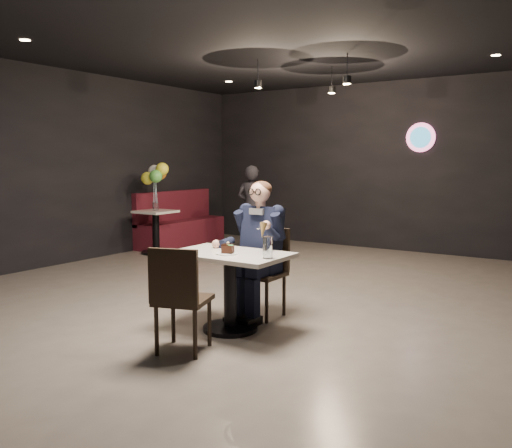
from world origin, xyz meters
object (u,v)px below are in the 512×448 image
Objects in this scene: chair_far at (262,273)px; sundae_glass at (268,247)px; passerby at (252,208)px; booth_bench at (181,218)px; side_table at (156,232)px; chair_near at (183,298)px; balloon_vase at (155,206)px; seated_man at (262,248)px; main_table at (230,292)px.

chair_far is 0.85m from sundae_glass.
passerby is at bearing 125.19° from chair_far.
passerby is (-2.91, 4.08, -0.09)m from sundae_glass.
booth_bench is 1.05m from side_table.
balloon_vase is at bearing 118.04° from chair_near.
booth_bench reaches higher than chair_far.
chair_far is at bearing -31.48° from balloon_vase.
chair_far is 6.09× the size of balloon_vase.
booth_bench is 1.49m from passerby.
seated_man is 0.95× the size of passerby.
passerby reaches higher than seated_man.
chair_far is 5.05m from booth_bench.
sundae_glass is at bearing -34.72° from balloon_vase.
chair_far is at bearing 110.94° from passerby.
main_table is at bearing -37.42° from side_table.
sundae_glass is at bearing -6.85° from main_table.
booth_bench is at bearing 136.08° from main_table.
side_table is (-4.05, 2.81, -0.48)m from sundae_glass.
main_table is at bearing 107.09° from passerby.
booth_bench reaches higher than balloon_vase.
chair_near reaches higher than balloon_vase.
balloon_vase is (-3.60, 2.75, 0.45)m from main_table.
seated_man is 5.05m from booth_bench.
side_table is at bearing -73.30° from booth_bench.
chair_far is 4.27m from passerby.
passerby is at bearing 48.02° from side_table.
sundae_glass is at bearing -34.72° from side_table.
passerby is (1.15, 1.27, -0.06)m from balloon_vase.
sundae_glass is 0.09× the size of booth_bench.
main_table is 0.72× the size of passerby.
main_table is at bearing 71.60° from chair_near.
booth_bench is at bearing 106.70° from balloon_vase.
chair_near is at bearing -90.00° from main_table.
booth_bench is at bearing 113.00° from chair_near.
chair_far is 4.75× the size of sundae_glass.
balloon_vase is at bearing 148.52° from seated_man.
sundae_glass is at bearing -41.19° from booth_bench.
passerby is at bearing 10.71° from booth_bench.
seated_man is at bearing 90.00° from main_table.
chair_far is at bearing 90.00° from main_table.
seated_man is at bearing -31.48° from side_table.
seated_man is 4.23m from side_table.
chair_near reaches higher than side_table.
chair_near is 1.24× the size of side_table.
side_table is at bearing 145.28° from sundae_glass.
sundae_glass is 4.95m from side_table.
chair_far reaches higher than balloon_vase.
balloon_vase is (-3.60, 2.20, 0.37)m from chair_far.
sundae_glass reaches higher than balloon_vase.
booth_bench is at bearing 140.59° from chair_far.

